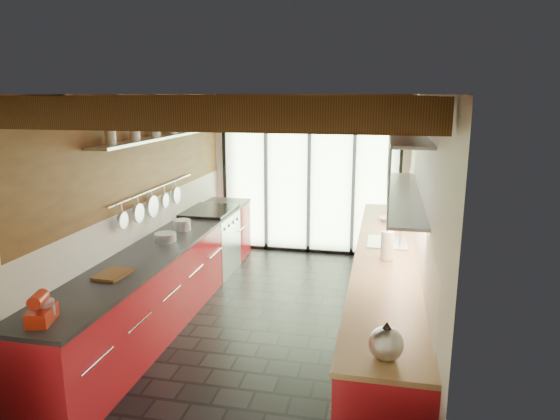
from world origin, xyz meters
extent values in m
plane|color=black|center=(0.00, 0.00, 0.00)|extent=(5.50, 5.50, 0.00)
plane|color=silver|center=(0.00, 2.75, 1.30)|extent=(3.20, 0.00, 3.20)
plane|color=silver|center=(0.00, -2.75, 1.30)|extent=(3.20, 0.00, 3.20)
plane|color=silver|center=(-1.60, 0.00, 1.30)|extent=(0.00, 5.50, 5.50)
plane|color=silver|center=(1.60, 0.00, 1.30)|extent=(0.00, 5.50, 5.50)
plane|color=#472814|center=(0.00, 0.00, 2.60)|extent=(5.50, 5.50, 0.00)
cube|color=#593316|center=(0.00, -2.25, 2.48)|extent=(3.14, 0.14, 0.22)
cube|color=#593316|center=(0.00, -1.35, 2.48)|extent=(3.14, 0.14, 0.22)
cube|color=#593316|center=(0.00, -0.45, 2.48)|extent=(3.14, 0.14, 0.22)
cube|color=#593316|center=(0.00, 0.45, 2.48)|extent=(3.14, 0.14, 0.22)
cube|color=#593316|center=(0.00, 1.35, 2.48)|extent=(3.14, 0.14, 0.22)
cube|color=#593316|center=(0.00, 2.25, 2.48)|extent=(3.14, 0.14, 0.22)
cube|color=brown|center=(0.00, 2.71, 2.35)|extent=(3.14, 0.06, 0.50)
plane|color=brown|center=(-1.57, 0.20, 1.98)|extent=(0.00, 4.90, 4.90)
plane|color=#C6EAAD|center=(0.00, 2.73, 1.08)|extent=(2.90, 0.00, 2.90)
cube|color=black|center=(-1.45, 2.72, 1.07)|extent=(0.05, 0.04, 2.15)
cube|color=black|center=(1.45, 2.72, 1.07)|extent=(0.05, 0.04, 2.15)
cube|color=black|center=(0.00, 2.69, 1.07)|extent=(0.06, 0.05, 2.15)
cube|color=black|center=(0.00, 2.69, 2.15)|extent=(2.90, 0.05, 0.06)
cylinder|color=red|center=(0.00, 2.67, 2.35)|extent=(0.34, 0.04, 0.34)
cylinder|color=beige|center=(0.00, 2.65, 2.35)|extent=(0.28, 0.02, 0.28)
cube|color=#B41720|center=(-1.28, 0.00, 0.44)|extent=(0.65, 5.00, 0.88)
cube|color=black|center=(-1.28, 0.00, 0.90)|extent=(0.68, 5.00, 0.04)
cube|color=silver|center=(-1.28, 1.45, 0.44)|extent=(0.66, 0.90, 0.90)
cube|color=black|center=(-1.28, 1.45, 0.93)|extent=(0.65, 0.90, 0.06)
cube|color=#B41720|center=(1.28, 0.00, 0.44)|extent=(0.65, 5.00, 0.88)
cube|color=tan|center=(1.28, 0.00, 0.90)|extent=(0.68, 5.00, 0.04)
cube|color=white|center=(0.95, 0.40, 0.44)|extent=(0.02, 0.60, 0.84)
cube|color=silver|center=(1.28, 0.40, 0.93)|extent=(0.45, 0.52, 0.02)
cylinder|color=silver|center=(1.42, 0.40, 1.10)|extent=(0.02, 0.02, 0.34)
torus|color=silver|center=(1.36, 0.40, 1.27)|extent=(0.14, 0.02, 0.14)
plane|color=silver|center=(1.26, 0.30, 1.85)|extent=(0.00, 3.00, 3.00)
cube|color=#9EA0A5|center=(1.43, 0.30, 1.51)|extent=(0.34, 3.00, 0.03)
cube|color=#9EA0A5|center=(1.43, 0.30, 2.19)|extent=(0.34, 3.00, 0.03)
cylinder|color=silver|center=(-1.54, 0.30, 1.47)|extent=(0.02, 2.20, 0.02)
cube|color=silver|center=(-1.45, 0.20, 2.10)|extent=(0.28, 2.60, 0.03)
cylinder|color=silver|center=(-1.50, -0.60, 1.29)|extent=(0.04, 0.18, 0.18)
cylinder|color=silver|center=(-1.50, -0.25, 1.29)|extent=(0.04, 0.22, 0.22)
cylinder|color=silver|center=(-1.50, 0.10, 1.29)|extent=(0.04, 0.26, 0.26)
cylinder|color=silver|center=(-1.50, 0.45, 1.29)|extent=(0.04, 0.18, 0.18)
cylinder|color=silver|center=(-1.50, 0.80, 1.29)|extent=(0.04, 0.22, 0.22)
cube|color=red|center=(-1.27, -2.25, 0.98)|extent=(0.22, 0.30, 0.12)
cylinder|color=red|center=(-1.27, -2.27, 1.11)|extent=(0.15, 0.20, 0.11)
cylinder|color=silver|center=(-1.27, -2.20, 1.02)|extent=(0.17, 0.17, 0.12)
cylinder|color=silver|center=(-1.27, 0.43, 0.99)|extent=(0.25, 0.25, 0.14)
cylinder|color=silver|center=(-1.27, -0.07, 0.97)|extent=(0.32, 0.32, 0.10)
cube|color=brown|center=(-1.27, -1.24, 0.93)|extent=(0.28, 0.37, 0.03)
sphere|color=silver|center=(1.27, -2.25, 1.03)|extent=(0.29, 0.29, 0.23)
cone|color=black|center=(1.27, -2.25, 1.16)|extent=(0.11, 0.11, 0.06)
cylinder|color=silver|center=(1.27, -2.13, 1.04)|extent=(0.05, 0.09, 0.05)
cylinder|color=white|center=(1.27, -0.21, 1.07)|extent=(0.16, 0.16, 0.30)
cylinder|color=silver|center=(1.27, -0.21, 1.25)|extent=(0.03, 0.03, 0.06)
imported|color=silver|center=(1.27, 0.18, 1.01)|extent=(0.10, 0.10, 0.18)
imported|color=silver|center=(1.27, 1.43, 0.95)|extent=(0.24, 0.24, 0.06)
camera|label=1|loc=(1.21, -5.28, 2.60)|focal=32.00mm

